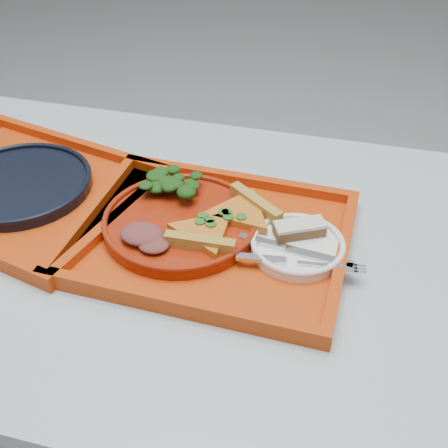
{
  "coord_description": "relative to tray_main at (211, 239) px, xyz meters",
  "views": [
    {
      "loc": [
        0.2,
        -0.68,
        1.36
      ],
      "look_at": [
        0.02,
        0.02,
        0.78
      ],
      "focal_mm": 45.0,
      "sensor_mm": 36.0,
      "label": 1
    }
  ],
  "objects": [
    {
      "name": "meat_portion",
      "position": [
        -0.1,
        -0.06,
        0.03
      ],
      "size": [
        0.07,
        0.06,
        0.02
      ],
      "primitive_type": "ellipsoid",
      "color": "brown",
      "rests_on": "dinner_plate"
    },
    {
      "name": "dessert_bar",
      "position": [
        0.14,
        0.03,
        0.03
      ],
      "size": [
        0.09,
        0.07,
        0.02
      ],
      "rotation": [
        0.0,
        0.0,
        0.48
      ],
      "color": "#4D2B19",
      "rests_on": "side_plate"
    },
    {
      "name": "pizza_slice_b",
      "position": [
        0.04,
        0.05,
        0.03
      ],
      "size": [
        0.17,
        0.18,
        0.02
      ],
      "primitive_type": null,
      "rotation": [
        0.0,
        0.0,
        4.07
      ],
      "color": "#C48620",
      "rests_on": "dinner_plate"
    },
    {
      "name": "tray_main",
      "position": [
        0.0,
        0.0,
        0.0
      ],
      "size": [
        0.46,
        0.36,
        0.01
      ],
      "primitive_type": "cube",
      "rotation": [
        0.0,
        0.0,
        -0.03
      ],
      "color": "#B13409",
      "rests_on": "table"
    },
    {
      "name": "side_plate",
      "position": [
        0.14,
        0.0,
        0.01
      ],
      "size": [
        0.15,
        0.15,
        0.01
      ],
      "primitive_type": "cylinder",
      "color": "white",
      "rests_on": "tray_main"
    },
    {
      "name": "table",
      "position": [
        0.0,
        -0.0,
        -0.08
      ],
      "size": [
        1.6,
        0.8,
        0.75
      ],
      "color": "#A2AEB6",
      "rests_on": "ground"
    },
    {
      "name": "tray_far",
      "position": [
        -0.38,
        0.04,
        0.0
      ],
      "size": [
        0.52,
        0.44,
        0.01
      ],
      "primitive_type": "cube",
      "rotation": [
        0.0,
        0.0,
        -0.23
      ],
      "color": "#B13409",
      "rests_on": "table"
    },
    {
      "name": "salad_heap",
      "position": [
        -0.09,
        0.08,
        0.05
      ],
      "size": [
        0.09,
        0.08,
        0.04
      ],
      "primitive_type": "ellipsoid",
      "color": "black",
      "rests_on": "dinner_plate"
    },
    {
      "name": "fork",
      "position": [
        0.15,
        -0.05,
        0.02
      ],
      "size": [
        0.19,
        0.04,
        0.01
      ],
      "primitive_type": "cube",
      "rotation": [
        0.0,
        0.0,
        0.11
      ],
      "color": "silver",
      "rests_on": "side_plate"
    },
    {
      "name": "dinner_plate",
      "position": [
        -0.06,
        0.01,
        0.02
      ],
      "size": [
        0.26,
        0.26,
        0.02
      ],
      "primitive_type": "cylinder",
      "color": "maroon",
      "rests_on": "tray_main"
    },
    {
      "name": "pizza_slice_a",
      "position": [
        -0.0,
        -0.02,
        0.03
      ],
      "size": [
        0.12,
        0.13,
        0.02
      ],
      "primitive_type": null,
      "rotation": [
        0.0,
        0.0,
        1.6
      ],
      "color": "#C48620",
      "rests_on": "dinner_plate"
    },
    {
      "name": "knife",
      "position": [
        0.14,
        -0.02,
        0.02
      ],
      "size": [
        0.19,
        0.04,
        0.01
      ],
      "primitive_type": "cube",
      "rotation": [
        0.0,
        0.0,
        -0.12
      ],
      "color": "silver",
      "rests_on": "side_plate"
    },
    {
      "name": "navy_plate",
      "position": [
        -0.38,
        0.04,
        0.01
      ],
      "size": [
        0.26,
        0.26,
        0.02
      ],
      "primitive_type": "cylinder",
      "color": "black",
      "rests_on": "tray_far"
    }
  ]
}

